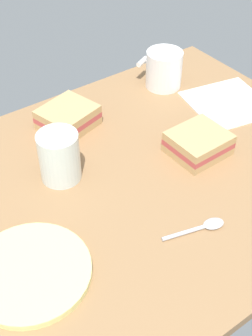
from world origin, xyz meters
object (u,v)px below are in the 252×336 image
coffee_mug_black (164,69)px  sandwich_main (198,143)px  sandwich_side (69,117)px  spoon (203,227)px  glass_of_milk (60,159)px  plate_of_food (30,272)px  paper_napkin (228,103)px

coffee_mug_black → sandwich_main: coffee_mug_black is taller
coffee_mug_black → sandwich_side: size_ratio=0.84×
sandwich_side → sandwich_main: bearing=-54.8°
coffee_mug_black → spoon: (-22.60, -37.97, -4.02)cm
glass_of_milk → sandwich_main: bearing=-20.9°
plate_of_food → glass_of_milk: bearing=47.9°
plate_of_food → paper_napkin: size_ratio=1.11×
coffee_mug_black → paper_napkin: 16.59cm
plate_of_food → sandwich_main: bearing=9.5°
plate_of_food → coffee_mug_black: (49.54, 29.56, 3.81)cm
sandwich_side → paper_napkin: 35.38cm
glass_of_milk → spoon: glass_of_milk is taller
coffee_mug_black → glass_of_milk: size_ratio=1.12×
coffee_mug_black → spoon: 44.37cm
glass_of_milk → paper_napkin: size_ratio=0.57×
sandwich_main → paper_napkin: 19.14cm
coffee_mug_black → sandwich_main: size_ratio=0.99×
coffee_mug_black → sandwich_main: (-10.14, -22.97, -2.21)cm
sandwich_main → coffee_mug_black: bearing=66.2°
sandwich_main → sandwich_side: 27.02cm
plate_of_food → glass_of_milk: 21.96cm
sandwich_main → sandwich_side: (-15.57, 22.08, 0.00)cm
sandwich_side → spoon: sandwich_side is taller
glass_of_milk → spoon: bearing=-63.1°
sandwich_main → spoon: (-12.46, -15.00, -1.82)cm
plate_of_food → paper_napkin: plate_of_food is taller
sandwich_side → glass_of_milk: (-9.30, -12.60, 2.02)cm
sandwich_main → glass_of_milk: glass_of_milk is taller
sandwich_main → paper_napkin: (17.03, 8.49, -2.05)cm
plate_of_food → coffee_mug_black: coffee_mug_black is taller
glass_of_milk → paper_napkin: 42.11cm
spoon → paper_napkin: (29.49, 23.50, -0.23)cm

